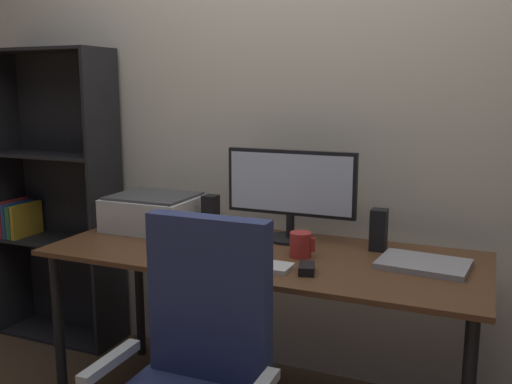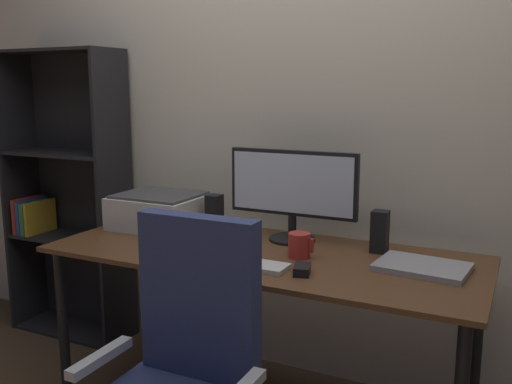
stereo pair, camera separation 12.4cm
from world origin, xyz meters
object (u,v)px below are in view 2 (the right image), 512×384
object	(u,v)px
speaker_left	(214,213)
speaker_right	(380,232)
laptop	(422,267)
desk	(262,270)
coffee_mug	(299,245)
mouse	(302,270)
bookshelf	(69,197)
monitor	(292,189)
keyboard	(250,264)
printer	(160,211)

from	to	relation	value
speaker_left	speaker_right	size ratio (longest dim) A/B	1.00
laptop	speaker_right	bearing A→B (deg)	147.54
desk	coffee_mug	bearing A→B (deg)	-1.78
mouse	speaker_right	xyz separation A→B (m)	(0.18, 0.39, 0.07)
laptop	bookshelf	world-z (taller)	bookshelf
monitor	laptop	distance (m)	0.64
keyboard	bookshelf	distance (m)	1.53
desk	keyboard	world-z (taller)	keyboard
mouse	laptop	world-z (taller)	mouse
coffee_mug	bookshelf	world-z (taller)	bookshelf
monitor	mouse	xyz separation A→B (m)	(0.20, -0.40, -0.21)
bookshelf	desk	bearing A→B (deg)	-14.35
bookshelf	mouse	bearing A→B (deg)	-18.27
keyboard	speaker_left	xyz separation A→B (m)	(-0.38, 0.40, 0.08)
speaker_left	desk	bearing A→B (deg)	-31.00
speaker_left	mouse	bearing A→B (deg)	-33.51
laptop	speaker_right	xyz separation A→B (m)	(-0.20, 0.15, 0.07)
laptop	printer	world-z (taller)	printer
desk	laptop	world-z (taller)	laptop
speaker_right	laptop	bearing A→B (deg)	-37.90
coffee_mug	speaker_right	size ratio (longest dim) A/B	0.60
monitor	speaker_left	distance (m)	0.41
mouse	bookshelf	distance (m)	1.72
speaker_left	coffee_mug	bearing A→B (deg)	-22.55
speaker_left	bookshelf	xyz separation A→B (m)	(-1.04, 0.15, -0.04)
monitor	coffee_mug	distance (m)	0.31
printer	mouse	bearing A→B (deg)	-21.55
coffee_mug	laptop	distance (m)	0.46
desk	printer	world-z (taller)	printer
desk	monitor	bearing A→B (deg)	78.60
desk	mouse	bearing A→B (deg)	-36.74
bookshelf	coffee_mug	bearing A→B (deg)	-13.06
speaker_left	printer	xyz separation A→B (m)	(-0.27, -0.05, -0.00)
keyboard	coffee_mug	world-z (taller)	coffee_mug
coffee_mug	laptop	bearing A→B (deg)	6.93
monitor	laptop	world-z (taller)	monitor
mouse	laptop	size ratio (longest dim) A/B	0.30
desk	speaker_left	xyz separation A→B (m)	(-0.34, 0.20, 0.16)
speaker_right	speaker_left	bearing A→B (deg)	180.00
monitor	coffee_mug	bearing A→B (deg)	-60.81
keyboard	printer	distance (m)	0.75
mouse	bookshelf	world-z (taller)	bookshelf
coffee_mug	bookshelf	bearing A→B (deg)	166.94
keyboard	bookshelf	bearing A→B (deg)	159.42
monitor	bookshelf	world-z (taller)	bookshelf
speaker_left	speaker_right	xyz separation A→B (m)	(0.77, 0.00, 0.00)
desk	printer	xyz separation A→B (m)	(-0.61, 0.15, 0.16)
keyboard	speaker_left	distance (m)	0.56
speaker_left	bookshelf	world-z (taller)	bookshelf
laptop	monitor	bearing A→B (deg)	169.87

